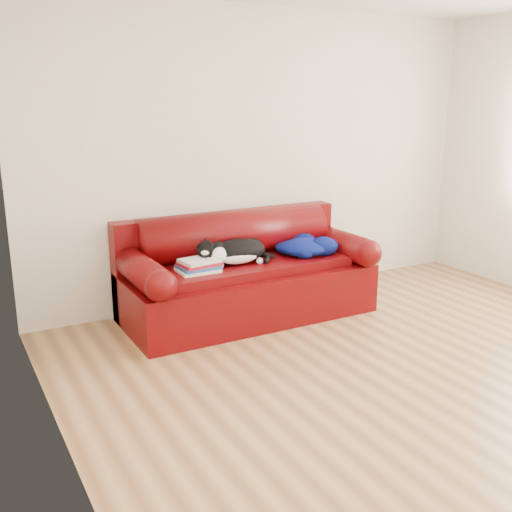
% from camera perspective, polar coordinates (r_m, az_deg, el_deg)
% --- Properties ---
extents(ground, '(4.50, 4.50, 0.00)m').
position_cam_1_polar(ground, '(4.32, 14.22, -10.67)').
color(ground, brown).
rests_on(ground, ground).
extents(room_shell, '(4.52, 4.02, 2.61)m').
position_cam_1_polar(room_shell, '(4.01, 16.94, 11.91)').
color(room_shell, beige).
rests_on(room_shell, ground).
extents(sofa_base, '(2.10, 0.90, 0.50)m').
position_cam_1_polar(sofa_base, '(5.12, -0.78, -3.21)').
color(sofa_base, '#3C0206').
rests_on(sofa_base, ground).
extents(sofa_back, '(2.10, 1.01, 0.88)m').
position_cam_1_polar(sofa_back, '(5.24, -2.04, 0.69)').
color(sofa_back, '#3C0206').
rests_on(sofa_back, ground).
extents(book_stack, '(0.32, 0.26, 0.10)m').
position_cam_1_polar(book_stack, '(4.73, -5.47, -0.90)').
color(book_stack, white).
rests_on(book_stack, sofa_base).
extents(cat, '(0.72, 0.31, 0.26)m').
position_cam_1_polar(cat, '(4.91, -1.80, 0.38)').
color(cat, black).
rests_on(cat, sofa_base).
extents(blanket, '(0.54, 0.50, 0.16)m').
position_cam_1_polar(blanket, '(5.24, 4.76, 0.95)').
color(blanket, '#08024A').
rests_on(blanket, sofa_base).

